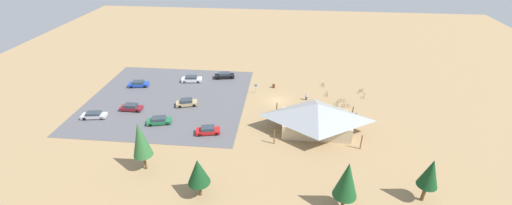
{
  "coord_description": "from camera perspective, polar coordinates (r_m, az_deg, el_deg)",
  "views": [
    {
      "loc": [
        -1.62,
        61.6,
        33.84
      ],
      "look_at": [
        4.23,
        3.33,
        1.2
      ],
      "focal_mm": 23.24,
      "sensor_mm": 36.0,
      "label": 1
    }
  ],
  "objects": [
    {
      "name": "bicycle_yellow_yard_center",
      "position": [
        68.79,
        11.36,
        -0.58
      ],
      "size": [
        0.59,
        1.69,
        0.9
      ],
      "color": "black",
      "rests_on": "ground"
    },
    {
      "name": "lot_sign",
      "position": [
        72.63,
        -0.05,
        2.61
      ],
      "size": [
        0.56,
        0.08,
        2.2
      ],
      "color": "#99999E",
      "rests_on": "ground"
    },
    {
      "name": "bicycle_orange_trailside",
      "position": [
        73.64,
        12.12,
        1.4
      ],
      "size": [
        0.48,
        1.71,
        0.81
      ],
      "color": "black",
      "rests_on": "ground"
    },
    {
      "name": "bicycle_purple_near_porch",
      "position": [
        77.76,
        11.44,
        3.02
      ],
      "size": [
        0.62,
        1.61,
        0.84
      ],
      "color": "black",
      "rests_on": "ground"
    },
    {
      "name": "bicycle_red_lone_west",
      "position": [
        70.13,
        15.24,
        -0.51
      ],
      "size": [
        1.74,
        0.48,
        0.82
      ],
      "color": "black",
      "rests_on": "ground"
    },
    {
      "name": "car_black_near_entry",
      "position": [
        80.36,
        -5.45,
        4.68
      ],
      "size": [
        4.95,
        2.74,
        1.4
      ],
      "color": "black",
      "rests_on": "parking_lot_asphalt"
    },
    {
      "name": "trash_bin",
      "position": [
        75.59,
        3.07,
        2.88
      ],
      "size": [
        0.6,
        0.6,
        0.9
      ],
      "primitive_type": "cylinder",
      "color": "brown",
      "rests_on": "ground"
    },
    {
      "name": "visitor_by_pavilion",
      "position": [
        65.85,
        16.82,
        -2.24
      ],
      "size": [
        0.37,
        0.4,
        1.77
      ],
      "color": "#2D3347",
      "rests_on": "ground"
    },
    {
      "name": "bicycle_black_edge_north",
      "position": [
        76.97,
        17.6,
        1.92
      ],
      "size": [
        1.42,
        1.11,
        0.87
      ],
      "color": "black",
      "rests_on": "ground"
    },
    {
      "name": "pine_east",
      "position": [
        51.67,
        -19.26,
        -6.04
      ],
      "size": [
        2.9,
        2.9,
        8.34
      ],
      "color": "brown",
      "rests_on": "ground"
    },
    {
      "name": "pine_midwest",
      "position": [
        49.68,
        27.8,
        -10.74
      ],
      "size": [
        2.67,
        2.67,
        6.91
      ],
      "color": "brown",
      "rests_on": "ground"
    },
    {
      "name": "bike_pavilion",
      "position": [
        59.8,
        10.37,
        -2.27
      ],
      "size": [
        14.89,
        9.9,
        5.56
      ],
      "color": "#C6B28E",
      "rests_on": "ground"
    },
    {
      "name": "bicycle_white_by_bin",
      "position": [
        70.38,
        13.79,
        -0.19
      ],
      "size": [
        0.48,
        1.71,
        0.81
      ],
      "color": "black",
      "rests_on": "ground"
    },
    {
      "name": "ground",
      "position": [
        70.3,
        3.7,
        0.29
      ],
      "size": [
        160.0,
        160.0,
        0.0
      ],
      "primitive_type": "plane",
      "color": "#9E7F56",
      "rests_on": "ground"
    },
    {
      "name": "parking_lot_asphalt",
      "position": [
        73.24,
        -14.92,
        0.57
      ],
      "size": [
        33.18,
        31.73,
        0.05
      ],
      "primitive_type": "cube",
      "color": "#56565B",
      "rests_on": "ground"
    },
    {
      "name": "car_blue_mid_lot",
      "position": [
        80.44,
        -19.56,
        3.05
      ],
      "size": [
        4.67,
        2.55,
        1.37
      ],
      "color": "#1E42B2",
      "rests_on": "parking_lot_asphalt"
    },
    {
      "name": "car_maroon_inner_stall",
      "position": [
        70.84,
        -20.67,
        -0.78
      ],
      "size": [
        4.33,
        1.75,
        1.38
      ],
      "color": "maroon",
      "rests_on": "parking_lot_asphalt"
    },
    {
      "name": "bicycle_green_back_row",
      "position": [
        71.83,
        14.57,
        0.33
      ],
      "size": [
        1.72,
        0.54,
        0.82
      ],
      "color": "black",
      "rests_on": "ground"
    },
    {
      "name": "pine_center",
      "position": [
        44.35,
        15.37,
        -12.69
      ],
      "size": [
        3.15,
        3.15,
        7.69
      ],
      "color": "brown",
      "rests_on": "ground"
    },
    {
      "name": "car_silver_front_row",
      "position": [
        71.04,
        -26.11,
        -1.95
      ],
      "size": [
        4.9,
        2.48,
        1.26
      ],
      "color": "#BCBCC1",
      "rests_on": "parking_lot_asphalt"
    },
    {
      "name": "visitor_crossing_yard",
      "position": [
        70.91,
        8.67,
        1.08
      ],
      "size": [
        0.37,
        0.36,
        1.69
      ],
      "color": "#2D3347",
      "rests_on": "ground"
    },
    {
      "name": "pine_mideast",
      "position": [
        45.9,
        -9.92,
        -11.62
      ],
      "size": [
        3.08,
        3.08,
        6.15
      ],
      "color": "brown",
      "rests_on": "ground"
    },
    {
      "name": "car_green_by_curb",
      "position": [
        64.7,
        -16.33,
        -2.98
      ],
      "size": [
        4.75,
        2.9,
        1.34
      ],
      "color": "#1E6B3D",
      "rests_on": "parking_lot_asphalt"
    },
    {
      "name": "car_white_far_end",
      "position": [
        79.57,
        -11.01,
        4.0
      ],
      "size": [
        4.83,
        2.34,
        1.42
      ],
      "color": "white",
      "rests_on": "parking_lot_asphalt"
    },
    {
      "name": "car_red_aisle_side",
      "position": [
        59.94,
        -8.26,
        -4.74
      ],
      "size": [
        4.51,
        2.67,
        1.4
      ],
      "color": "red",
      "rests_on": "parking_lot_asphalt"
    },
    {
      "name": "bicycle_teal_near_sign",
      "position": [
        74.85,
        18.07,
        1.04
      ],
      "size": [
        0.58,
        1.65,
        0.84
      ],
      "color": "black",
      "rests_on": "ground"
    },
    {
      "name": "car_tan_back_corner",
      "position": [
        69.44,
        -11.84,
        0.01
      ],
      "size": [
        4.58,
        2.96,
        1.44
      ],
      "color": "tan",
      "rests_on": "parking_lot_asphalt"
    }
  ]
}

